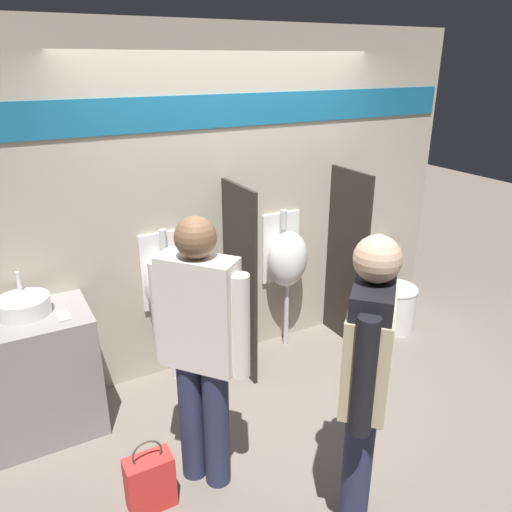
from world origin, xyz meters
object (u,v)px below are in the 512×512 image
object	(u,v)px
shopping_bag	(150,482)
cell_phone	(63,316)
sink_basin	(24,306)
urinal_near_counter	(169,284)
toilet	(390,297)
person_with_lanyard	(201,347)
urinal_far	(287,259)
person_in_vest	(367,371)

from	to	relation	value
shopping_bag	cell_phone	bearing A→B (deg)	104.97
shopping_bag	sink_basin	bearing A→B (deg)	113.09
sink_basin	urinal_near_counter	xyz separation A→B (m)	(1.02, 0.10, -0.12)
cell_phone	toilet	bearing A→B (deg)	1.27
cell_phone	person_with_lanyard	size ratio (longest dim) A/B	0.08
urinal_near_counter	urinal_far	distance (m)	1.07
sink_basin	urinal_near_counter	size ratio (longest dim) A/B	0.26
cell_phone	urinal_near_counter	world-z (taller)	urinal_near_counter
toilet	shopping_bag	size ratio (longest dim) A/B	1.85
cell_phone	person_in_vest	size ratio (longest dim) A/B	0.08
toilet	person_in_vest	world-z (taller)	person_in_vest
sink_basin	person_in_vest	bearing A→B (deg)	-49.86
sink_basin	urinal_far	xyz separation A→B (m)	(2.08, 0.10, -0.12)
sink_basin	urinal_near_counter	world-z (taller)	urinal_near_counter
sink_basin	person_in_vest	xyz separation A→B (m)	(1.42, -1.69, 0.04)
person_in_vest	person_with_lanyard	xyz separation A→B (m)	(-0.61, 0.69, -0.05)
cell_phone	urinal_near_counter	xyz separation A→B (m)	(0.81, 0.27, -0.06)
sink_basin	toilet	bearing A→B (deg)	-1.83
urinal_far	toilet	size ratio (longest dim) A/B	1.44
person_with_lanyard	shopping_bag	xyz separation A→B (m)	(-0.37, -0.05, -0.76)
urinal_near_counter	toilet	distance (m)	2.21
sink_basin	urinal_near_counter	bearing A→B (deg)	5.63
sink_basin	cell_phone	world-z (taller)	sink_basin
toilet	urinal_near_counter	bearing A→B (deg)	174.61
shopping_bag	toilet	bearing A→B (deg)	19.31
person_in_vest	person_with_lanyard	distance (m)	0.92
urinal_near_counter	person_in_vest	world-z (taller)	person_in_vest
toilet	urinal_far	bearing A→B (deg)	169.32
urinal_near_counter	person_with_lanyard	world-z (taller)	person_with_lanyard
sink_basin	urinal_far	world-z (taller)	urinal_far
urinal_near_counter	person_in_vest	size ratio (longest dim) A/B	0.73
cell_phone	shopping_bag	bearing A→B (deg)	-75.03
shopping_bag	urinal_far	bearing A→B (deg)	35.04
person_in_vest	shopping_bag	bearing A→B (deg)	102.37
urinal_near_counter	toilet	bearing A→B (deg)	-5.39
cell_phone	person_with_lanyard	distance (m)	1.03
person_with_lanyard	sink_basin	bearing A→B (deg)	0.05
cell_phone	urinal_far	xyz separation A→B (m)	(1.87, 0.27, -0.06)
cell_phone	shopping_bag	xyz separation A→B (m)	(0.24, -0.88, -0.72)
urinal_near_counter	shopping_bag	bearing A→B (deg)	-116.45
urinal_far	toilet	bearing A→B (deg)	-10.68
cell_phone	urinal_near_counter	bearing A→B (deg)	18.25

